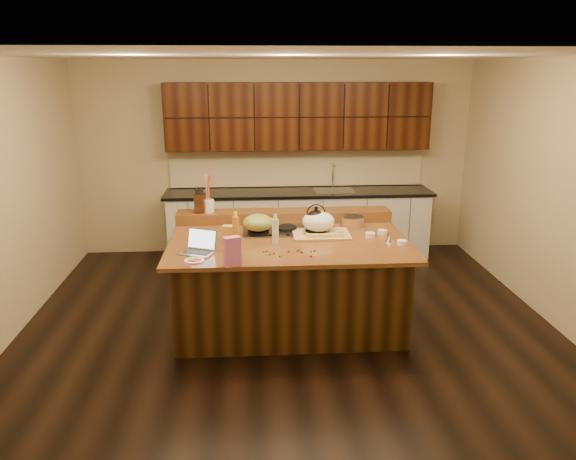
{
  "coord_description": "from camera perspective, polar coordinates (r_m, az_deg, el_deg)",
  "views": [
    {
      "loc": [
        -0.38,
        -5.42,
        2.6
      ],
      "look_at": [
        0.0,
        0.05,
        1.0
      ],
      "focal_mm": 35.0,
      "sensor_mm": 36.0,
      "label": 1
    }
  ],
  "objects": [
    {
      "name": "gumdrop_5",
      "position": [
        5.28,
        2.38,
        -2.2
      ],
      "size": [
        0.02,
        0.02,
        0.02
      ],
      "primitive_type": "ellipsoid",
      "color": "#198C26",
      "rests_on": "island"
    },
    {
      "name": "strainer_bowl",
      "position": [
        6.18,
        6.62,
        0.81
      ],
      "size": [
        0.3,
        0.3,
        0.09
      ],
      "primitive_type": "cylinder",
      "rotation": [
        0.0,
        0.0,
        -0.31
      ],
      "color": "#996B3F",
      "rests_on": "island"
    },
    {
      "name": "room",
      "position": [
        5.58,
        0.04,
        3.31
      ],
      "size": [
        5.52,
        5.02,
        2.72
      ],
      "color": "black",
      "rests_on": "ground"
    },
    {
      "name": "green_bowl",
      "position": [
        5.8,
        -3.04,
        0.75
      ],
      "size": [
        0.41,
        0.41,
        0.17
      ],
      "primitive_type": "ellipsoid",
      "rotation": [
        0.0,
        0.0,
        -0.42
      ],
      "color": "olive",
      "rests_on": "cooktop"
    },
    {
      "name": "cooktop",
      "position": [
        5.97,
        -0.17,
        0.08
      ],
      "size": [
        0.92,
        0.52,
        0.05
      ],
      "color": "gray",
      "rests_on": "island"
    },
    {
      "name": "candy_plate",
      "position": [
        5.11,
        -9.5,
        -3.08
      ],
      "size": [
        0.19,
        0.19,
        0.01
      ],
      "primitive_type": "cylinder",
      "rotation": [
        0.0,
        0.0,
        -0.07
      ],
      "color": "white",
      "rests_on": "island"
    },
    {
      "name": "gumdrop_2",
      "position": [
        5.26,
        1.4,
        -2.24
      ],
      "size": [
        0.02,
        0.02,
        0.02
      ],
      "primitive_type": "ellipsoid",
      "color": "red",
      "rests_on": "island"
    },
    {
      "name": "vinegar_bottle",
      "position": [
        5.5,
        -1.29,
        -0.16
      ],
      "size": [
        0.07,
        0.07,
        0.25
      ],
      "primitive_type": "cylinder",
      "rotation": [
        0.0,
        0.0,
        0.08
      ],
      "color": "silver",
      "rests_on": "island"
    },
    {
      "name": "gumdrop_8",
      "position": [
        5.29,
        -2.21,
        -2.16
      ],
      "size": [
        0.02,
        0.02,
        0.02
      ],
      "primitive_type": "ellipsoid",
      "color": "red",
      "rests_on": "island"
    },
    {
      "name": "gumdrop_4",
      "position": [
        5.24,
        -1.41,
        -2.35
      ],
      "size": [
        0.02,
        0.02,
        0.02
      ],
      "primitive_type": "ellipsoid",
      "color": "red",
      "rests_on": "island"
    },
    {
      "name": "oil_bottle",
      "position": [
        5.53,
        -5.32,
        -0.03
      ],
      "size": [
        0.08,
        0.08,
        0.27
      ],
      "primitive_type": "cylinder",
      "rotation": [
        0.0,
        0.0,
        -0.18
      ],
      "color": "#C57522",
      "rests_on": "island"
    },
    {
      "name": "gumdrop_9",
      "position": [
        5.27,
        1.35,
        -2.23
      ],
      "size": [
        0.02,
        0.02,
        0.02
      ],
      "primitive_type": "ellipsoid",
      "color": "#198C26",
      "rests_on": "island"
    },
    {
      "name": "gumdrop_3",
      "position": [
        5.31,
        0.95,
        -2.09
      ],
      "size": [
        0.02,
        0.02,
        0.02
      ],
      "primitive_type": "ellipsoid",
      "color": "#198C26",
      "rests_on": "island"
    },
    {
      "name": "knife_block",
      "position": [
        6.32,
        -8.94,
        2.73
      ],
      "size": [
        0.12,
        0.18,
        0.21
      ],
      "primitive_type": "cube",
      "rotation": [
        0.0,
        0.0,
        -0.09
      ],
      "color": "black",
      "rests_on": "back_ledge"
    },
    {
      "name": "kettle",
      "position": [
        5.84,
        2.86,
        1.02
      ],
      "size": [
        0.28,
        0.28,
        0.2
      ],
      "primitive_type": "ellipsoid",
      "rotation": [
        0.0,
        0.0,
        0.26
      ],
      "color": "black",
      "rests_on": "cooktop"
    },
    {
      "name": "gumdrop_0",
      "position": [
        5.28,
        0.04,
        -2.17
      ],
      "size": [
        0.02,
        0.02,
        0.02
      ],
      "primitive_type": "ellipsoid",
      "color": "red",
      "rests_on": "island"
    },
    {
      "name": "back_ledge",
      "position": [
        6.34,
        -0.41,
        1.47
      ],
      "size": [
        2.4,
        0.3,
        0.12
      ],
      "primitive_type": "cube",
      "color": "black",
      "rests_on": "island"
    },
    {
      "name": "gumdrop_12",
      "position": [
        5.15,
        2.34,
        -2.69
      ],
      "size": [
        0.02,
        0.02,
        0.02
      ],
      "primitive_type": "ellipsoid",
      "color": "red",
      "rests_on": "island"
    },
    {
      "name": "ramekin_c",
      "position": [
        5.92,
        9.57,
        -0.22
      ],
      "size": [
        0.11,
        0.11,
        0.04
      ],
      "primitive_type": "cylinder",
      "rotation": [
        0.0,
        0.0,
        0.06
      ],
      "color": "white",
      "rests_on": "island"
    },
    {
      "name": "pink_bag",
      "position": [
        4.91,
        -5.69,
        -2.18
      ],
      "size": [
        0.16,
        0.12,
        0.26
      ],
      "primitive_type": "cube",
      "rotation": [
        0.0,
        0.0,
        0.4
      ],
      "color": "pink",
      "rests_on": "island"
    },
    {
      "name": "back_counter",
      "position": [
        7.85,
        1.08,
        4.37
      ],
      "size": [
        3.7,
        0.66,
        2.4
      ],
      "color": "silver",
      "rests_on": "ground"
    },
    {
      "name": "utensil_crock",
      "position": [
        6.32,
        -8.08,
        2.46
      ],
      "size": [
        0.12,
        0.12,
        0.14
      ],
      "primitive_type": "cylinder",
      "rotation": [
        0.0,
        0.0,
        0.02
      ],
      "color": "white",
      "rests_on": "back_ledge"
    },
    {
      "name": "gumdrop_6",
      "position": [
        5.31,
        2.74,
        -2.1
      ],
      "size": [
        0.02,
        0.02,
        0.02
      ],
      "primitive_type": "ellipsoid",
      "color": "red",
      "rests_on": "island"
    },
    {
      "name": "gumdrop_7",
      "position": [
        5.28,
        -2.5,
        -2.2
      ],
      "size": [
        0.02,
        0.02,
        0.02
      ],
      "primitive_type": "ellipsoid",
      "color": "#198C26",
      "rests_on": "island"
    },
    {
      "name": "wooden_tray",
      "position": [
        5.84,
        3.18,
        0.58
      ],
      "size": [
        0.59,
        0.47,
        0.24
      ],
      "rotation": [
        0.0,
        0.0,
        -0.01
      ],
      "color": "tan",
      "rests_on": "island"
    },
    {
      "name": "ramekin_b",
      "position": [
        5.81,
        8.35,
        -0.49
      ],
      "size": [
        0.11,
        0.11,
        0.04
      ],
      "primitive_type": "cylinder",
      "rotation": [
        0.0,
        0.0,
        0.11
      ],
      "color": "white",
      "rests_on": "island"
    },
    {
      "name": "gumdrop_11",
      "position": [
        5.2,
        -1.87,
        -2.48
      ],
      "size": [
        0.02,
        0.02,
        0.02
      ],
      "primitive_type": "ellipsoid",
      "color": "#198C26",
      "rests_on": "island"
    },
    {
      "name": "laptop",
      "position": [
        5.34,
        -8.99,
        -1.66
      ],
      "size": [
        0.37,
        0.34,
        0.21
      ],
      "rotation": [
        0.0,
        0.0,
        -0.41
      ],
      "color": "#B7B7BC",
      "rests_on": "island"
    },
    {
      "name": "kitchen_timer",
      "position": [
        5.69,
        10.28,
        -0.82
      ],
      "size": [
        0.09,
        0.09,
        0.07
      ],
      "primitive_type": "cone",
      "rotation": [
        0.0,
        0.0,
        0.16
      ],
      "color": "silver",
      "rests_on": "island"
    },
    {
      "name": "package_box",
      "position": [
        5.66,
        -6.09,
        -0.3
      ],
      "size": [
        0.12,
        0.09,
        0.15
      ],
      "primitive_type": "cube",
      "rotation": [
        0.0,
        0.0,
        -0.14
      ],
      "color": "gold",
      "rests_on": "island"
    },
    {
      "name": "island",
      "position": [
        5.84,
        0.03,
        -5.19
      ],
      "size": [
        2.4,
        1.6,
        0.92
      ],
      "color": "black",
      "rests_on": "ground"
    },
    {
      "name": "ramekin_a",
      "position": [
        5.61,
        11.5,
        -1.26
      ],
      "size": [
        0.11,
        0.11,
        0.04
      ],
      "primitive_type": "cylinder",
      "rotation": [
        0.0,
        0.0,
        0.11
      ],
      "color": "white",
      "rests_on": "island"
    },
    {
      "name": "gumdrop_1",
      "position": [
        5.15,
        -0.84,
        -2.65
      ],
      "size": [
        0.02,
        0.02,
        0.02
      ],
      "primitive_type": "ellipsoid",
      "color": "#198C26",
      "rests_on": "island"
    },
    {
      "name": "gumdrop_10",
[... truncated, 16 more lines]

